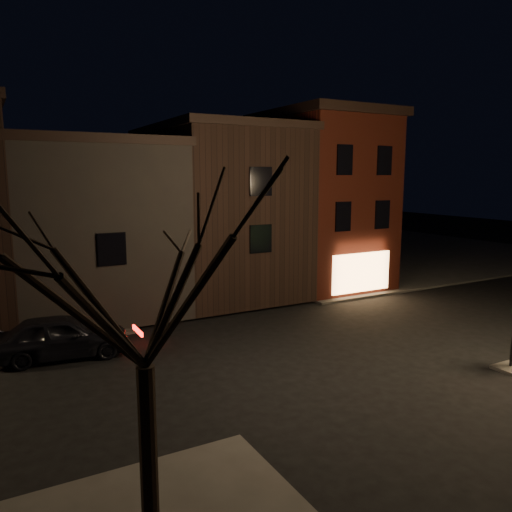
{
  "coord_description": "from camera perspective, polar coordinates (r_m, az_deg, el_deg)",
  "views": [
    {
      "loc": [
        -10.47,
        -15.8,
        6.8
      ],
      "look_at": [
        0.28,
        3.72,
        3.2
      ],
      "focal_mm": 35.0,
      "sensor_mm": 36.0,
      "label": 1
    }
  ],
  "objects": [
    {
      "name": "ground",
      "position": [
        20.14,
        4.48,
        -10.59
      ],
      "size": [
        120.0,
        120.0,
        0.0
      ],
      "primitive_type": "plane",
      "color": "black",
      "rests_on": "ground"
    },
    {
      "name": "parked_car_a",
      "position": [
        20.34,
        -21.4,
        -8.54
      ],
      "size": [
        5.1,
        2.59,
        1.66
      ],
      "primitive_type": "imported",
      "rotation": [
        0.0,
        0.0,
        1.44
      ],
      "color": "black",
      "rests_on": "ground"
    },
    {
      "name": "bare_tree_left",
      "position": [
        9.25,
        -13.02,
        0.42
      ],
      "size": [
        5.6,
        5.6,
        7.5
      ],
      "color": "black",
      "rests_on": "sidewalk_near_left"
    },
    {
      "name": "row_building_b",
      "position": [
        26.84,
        -18.62,
        3.43
      ],
      "size": [
        7.8,
        10.3,
        8.4
      ],
      "color": "black",
      "rests_on": "ground"
    },
    {
      "name": "corner_building",
      "position": [
        31.34,
        7.35,
        6.55
      ],
      "size": [
        6.5,
        8.5,
        10.5
      ],
      "color": "#46150C",
      "rests_on": "ground"
    },
    {
      "name": "row_building_a",
      "position": [
        28.97,
        -4.38,
        5.26
      ],
      "size": [
        7.3,
        10.3,
        9.4
      ],
      "color": "black",
      "rests_on": "ground"
    },
    {
      "name": "sidewalk_far_right",
      "position": [
        47.5,
        11.44,
        0.84
      ],
      "size": [
        30.0,
        30.0,
        0.12
      ],
      "primitive_type": "cube",
      "color": "#2D2B28",
      "rests_on": "ground"
    }
  ]
}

